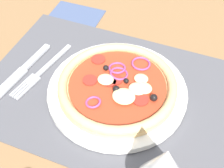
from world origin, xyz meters
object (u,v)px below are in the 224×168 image
Objects in this scene: plate at (117,92)px; pizza at (118,86)px; fork at (40,73)px; knife at (18,74)px; napkin at (74,18)px.

pizza is at bearing -161.63° from plate.
pizza reaches higher than plate.
plate is 1.76cm from pizza.
plate is 1.18× the size of pizza.
knife is at bearing -51.15° from fork.
fork reaches higher than napkin.
pizza is at bearing 102.97° from fork.
plate is 27.14cm from napkin.
pizza is 17.14cm from fork.
fork is 1.39× the size of napkin.
pizza is 1.28× the size of fork.
plate is 21.03cm from knife.
pizza reaches higher than fork.
plate is at bearing 134.82° from napkin.
fork is at bearing 125.45° from knife.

